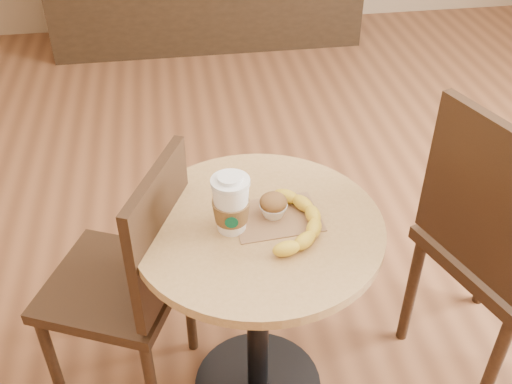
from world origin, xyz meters
TOP-DOWN VIEW (x-y plane):
  - cafe_table at (-0.11, 0.08)m, footprint 0.70×0.70m
  - chair_left at (-0.48, 0.18)m, footprint 0.53×0.53m
  - chair_right at (0.65, 0.08)m, footprint 0.58×0.58m
  - kraft_bag at (-0.05, 0.10)m, footprint 0.25×0.20m
  - coffee_cup at (-0.18, 0.08)m, footprint 0.10×0.11m
  - muffin at (-0.06, 0.11)m, footprint 0.08×0.08m
  - banana at (-0.00, 0.06)m, footprint 0.25×0.33m

SIDE VIEW (x-z plane):
  - chair_left at x=-0.48m, z-range 0.05..0.96m
  - cafe_table at x=-0.11m, z-range 0.16..0.91m
  - chair_right at x=0.65m, z-range 0.05..1.09m
  - kraft_bag at x=-0.05m, z-range 0.75..0.75m
  - banana at x=0.00m, z-range 0.75..0.79m
  - muffin at x=-0.06m, z-range 0.75..0.82m
  - coffee_cup at x=-0.18m, z-range 0.74..0.92m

